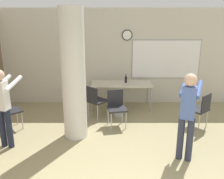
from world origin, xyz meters
The scene contains 11 objects.
wall_back centered at (0.03, 5.06, 1.40)m, with size 8.00×0.15×2.80m.
support_pillar centered at (-1.02, 2.83, 1.40)m, with size 0.51×0.51×2.80m.
folding_table centered at (0.07, 4.52, 0.70)m, with size 1.71×0.72×0.75m.
bottle_on_table centered at (0.19, 4.59, 0.85)m, with size 0.07×0.07×0.25m.
waste_bin centered at (-0.03, 3.93, 0.20)m, with size 0.25×0.25×0.39m.
chair_table_front centered at (-0.10, 3.39, 0.51)m, with size 0.52×0.52×0.87m.
chair_table_left centered at (-0.63, 3.83, 0.51)m, with size 0.62×0.62×0.87m.
chair_mid_room centered at (1.89, 3.23, 0.51)m, with size 0.62×0.62×0.87m.
chair_by_left_wall centered at (-2.65, 3.14, 0.51)m, with size 0.62×0.62×0.87m.
person_watching_back centered at (-2.36, 2.36, 0.96)m, with size 0.48×0.65×1.64m.
person_playing_side centered at (1.16, 1.89, 0.98)m, with size 0.54×0.70×1.67m.
Camera 1 is at (-0.21, -2.28, 2.67)m, focal length 40.00 mm.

